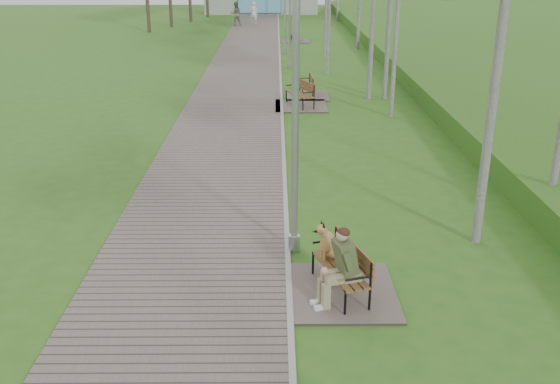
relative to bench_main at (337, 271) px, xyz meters
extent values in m
plane|color=#32611D|center=(-0.78, -0.43, -0.43)|extent=(120.00, 120.00, 0.00)
cube|color=#6B5C56|center=(-2.53, 21.07, -0.41)|extent=(3.50, 67.00, 0.04)
cube|color=#999993|center=(-0.78, 21.07, -0.41)|extent=(0.10, 67.00, 0.05)
cube|color=#457725|center=(11.22, 19.57, -0.43)|extent=(14.00, 70.00, 1.60)
cube|color=#6B5C56|center=(0.09, 0.04, -0.41)|extent=(1.77, 1.96, 0.04)
cube|color=brown|center=(0.04, 0.04, 0.01)|extent=(0.87, 1.54, 0.04)
cube|color=brown|center=(0.27, 0.12, 0.28)|extent=(0.49, 1.41, 0.32)
cube|color=#6B5C56|center=(-0.08, 13.27, -0.41)|extent=(1.85, 2.05, 0.04)
cube|color=brown|center=(-0.13, 13.27, 0.03)|extent=(1.02, 1.60, 0.04)
cube|color=brown|center=(0.10, 13.36, 0.31)|extent=(0.64, 1.43, 0.34)
cube|color=#6B5C56|center=(0.22, 14.94, -0.41)|extent=(1.66, 1.84, 0.04)
cube|color=brown|center=(0.17, 14.94, -0.02)|extent=(0.48, 1.40, 0.04)
cube|color=brown|center=(0.39, 14.95, 0.23)|extent=(0.10, 1.38, 0.30)
cube|color=#6B5C56|center=(0.25, 30.84, -0.41)|extent=(1.75, 1.95, 0.04)
cube|color=brown|center=(0.20, 30.84, 0.01)|extent=(0.45, 1.46, 0.04)
cube|color=brown|center=(0.43, 30.84, 0.27)|extent=(0.05, 1.46, 0.32)
cylinder|color=#979A9F|center=(-0.65, 1.59, -0.27)|extent=(0.22, 0.22, 0.32)
cylinder|color=#979A9F|center=(-0.65, 1.59, 2.27)|extent=(0.13, 0.13, 5.39)
cylinder|color=#979A9F|center=(-0.34, 21.02, -0.30)|extent=(0.17, 0.17, 0.26)
cylinder|color=#979A9F|center=(-0.34, 21.02, 1.71)|extent=(0.10, 0.10, 4.28)
cylinder|color=#979A9F|center=(-0.50, 25.78, -0.27)|extent=(0.22, 0.22, 0.33)
cylinder|color=#979A9F|center=(-0.50, 25.78, 2.28)|extent=(0.13, 0.13, 5.42)
cylinder|color=#979A9F|center=(-0.52, 45.80, -0.29)|extent=(0.18, 0.18, 0.27)
imported|color=silver|center=(-2.67, 40.45, 0.42)|extent=(0.70, 0.55, 1.70)
imported|color=gray|center=(-3.98, 39.41, 0.46)|extent=(0.92, 0.74, 1.77)
cylinder|color=silver|center=(2.88, 1.97, 3.23)|extent=(0.16, 0.16, 7.33)
camera|label=1|loc=(-0.99, -8.93, 4.83)|focal=40.00mm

